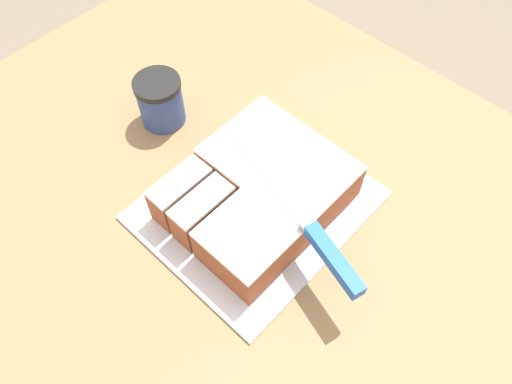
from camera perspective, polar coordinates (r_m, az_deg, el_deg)
The scene contains 6 objects.
ground_plane at distance 1.69m, azimuth 0.06°, elevation -19.78°, with size 8.00×8.00×0.00m, color #7F705B.
countertop at distance 1.26m, azimuth 0.07°, elevation -14.98°, with size 1.40×1.10×0.90m.
cake_board at distance 0.87m, azimuth -0.00°, elevation -1.52°, with size 0.32×0.37×0.01m.
cake at distance 0.84m, azimuth 0.28°, elevation 0.03°, with size 0.24×0.28×0.08m.
knife at distance 0.74m, azimuth 7.15°, elevation -5.40°, with size 0.35×0.12×0.02m.
coffee_cup at distance 0.98m, azimuth -10.87°, elevation 10.18°, with size 0.09×0.09×0.10m.
Camera 1 is at (0.27, -0.29, 1.65)m, focal length 35.00 mm.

